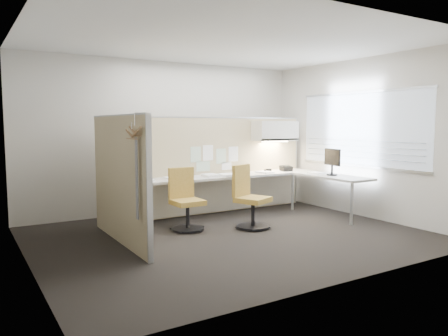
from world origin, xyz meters
TOP-DOWN VIEW (x-y plane):
  - floor at (0.00, 0.00)m, footprint 5.50×4.50m
  - ceiling at (0.00, 0.00)m, footprint 5.50×4.50m
  - wall_back at (0.00, 2.25)m, footprint 5.50×0.02m
  - wall_front at (0.00, -2.25)m, footprint 5.50×0.02m
  - wall_left at (-2.75, 0.00)m, footprint 0.02×4.50m
  - wall_right at (2.75, 0.00)m, footprint 0.02×4.50m
  - window_pane at (2.73, 0.00)m, footprint 0.01×2.80m
  - partition_back at (0.55, 1.60)m, footprint 4.10×0.06m
  - partition_left at (-1.50, 0.50)m, footprint 0.06×2.20m
  - desk at (0.93, 1.13)m, footprint 4.00×2.07m
  - overhead_bin at (1.90, 1.39)m, footprint 0.90×0.36m
  - task_light_strip at (1.90, 1.39)m, footprint 0.60×0.06m
  - pinned_papers at (0.63, 1.57)m, footprint 1.01×0.00m
  - poster at (-1.05, 1.57)m, footprint 0.28×0.00m
  - chair_left at (-0.41, 0.67)m, footprint 0.50×0.50m
  - chair_right at (0.51, 0.26)m, footprint 0.60×0.62m
  - monitor at (2.30, 0.25)m, footprint 0.19×0.45m
  - phone at (2.06, 1.24)m, footprint 0.23×0.22m
  - stapler at (1.65, 1.30)m, footprint 0.14×0.05m
  - tape_dispenser at (1.68, 1.30)m, footprint 0.11×0.08m
  - coat_hook at (-1.58, -0.35)m, footprint 0.18×0.42m
  - paper_stack_0 at (-0.85, 1.27)m, footprint 0.28×0.34m
  - paper_stack_1 at (-0.32, 1.33)m, footprint 0.25×0.31m
  - paper_stack_2 at (0.34, 1.21)m, footprint 0.24×0.31m
  - paper_stack_3 at (0.81, 1.32)m, footprint 0.29×0.34m
  - paper_stack_4 at (1.53, 1.21)m, footprint 0.28×0.33m
  - paper_stack_5 at (2.31, 0.65)m, footprint 0.25×0.31m
  - paper_stack_6 at (0.62, 1.10)m, footprint 0.24×0.31m

SIDE VIEW (x-z plane):
  - floor at x=0.00m, z-range -0.01..0.00m
  - chair_left at x=-0.41m, z-range -0.03..0.92m
  - chair_right at x=0.51m, z-range -0.03..0.95m
  - desk at x=0.93m, z-range 0.24..0.97m
  - paper_stack_3 at x=0.81m, z-range 0.73..0.75m
  - paper_stack_5 at x=2.31m, z-range 0.73..0.75m
  - paper_stack_1 at x=-0.32m, z-range 0.73..0.75m
  - paper_stack_4 at x=1.53m, z-range 0.73..0.76m
  - paper_stack_0 at x=-0.85m, z-range 0.73..0.76m
  - paper_stack_6 at x=0.62m, z-range 0.73..0.77m
  - paper_stack_2 at x=0.34m, z-range 0.73..0.77m
  - stapler at x=1.65m, z-range 0.73..0.78m
  - tape_dispenser at x=1.68m, z-range 0.73..0.79m
  - phone at x=2.06m, z-range 0.72..0.84m
  - partition_back at x=0.55m, z-range 0.00..1.75m
  - partition_left at x=-1.50m, z-range 0.00..1.75m
  - monitor at x=2.30m, z-range 0.77..1.24m
  - pinned_papers at x=0.63m, z-range 0.80..1.27m
  - task_light_strip at x=1.90m, z-range 1.29..1.31m
  - wall_back at x=0.00m, z-range 0.00..2.80m
  - wall_front at x=0.00m, z-range 0.00..2.80m
  - wall_left at x=-2.75m, z-range 0.00..2.80m
  - wall_right at x=2.75m, z-range 0.00..2.80m
  - poster at x=-1.05m, z-range 1.24..1.59m
  - coat_hook at x=-1.58m, z-range 0.78..2.07m
  - overhead_bin at x=1.90m, z-range 1.32..1.70m
  - window_pane at x=2.73m, z-range 0.90..2.20m
  - ceiling at x=0.00m, z-range 2.80..2.81m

